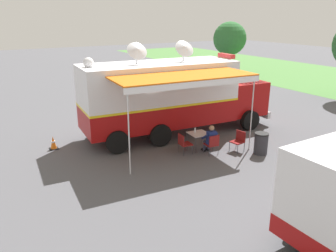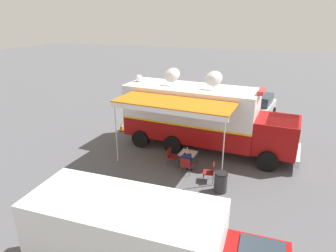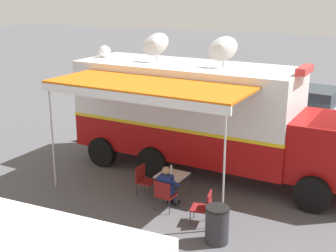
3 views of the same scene
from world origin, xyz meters
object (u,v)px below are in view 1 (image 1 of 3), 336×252
object	(u,v)px
folding_chair_spare_by_truck	(239,139)
seated_responder	(210,139)
trash_bin	(261,143)
command_truck	(174,95)
folding_table	(199,134)
water_bottle	(195,130)
traffic_cone	(53,143)
car_behind_truck	(158,88)
folding_chair_at_table	(212,143)
folding_chair_beside_table	(184,142)

from	to	relation	value
folding_chair_spare_by_truck	seated_responder	distance (m)	1.30
trash_bin	seated_responder	bearing A→B (deg)	-121.92
folding_chair_spare_by_truck	seated_responder	xyz separation A→B (m)	(-0.41, -1.22, 0.14)
command_truck	trash_bin	size ratio (longest dim) A/B	10.59
seated_responder	command_truck	bearing A→B (deg)	-179.97
seated_responder	folding_table	bearing A→B (deg)	-166.42
water_bottle	folding_chair_spare_by_truck	xyz separation A→B (m)	(1.17, 1.46, -0.32)
traffic_cone	trash_bin	bearing A→B (deg)	56.26
folding_table	car_behind_truck	size ratio (longest dim) A/B	0.19
command_truck	folding_chair_at_table	world-z (taller)	command_truck
command_truck	seated_responder	size ratio (longest dim) A/B	7.71
command_truck	folding_chair_spare_by_truck	distance (m)	3.83
command_truck	folding_chair_at_table	bearing A→B (deg)	-0.22
water_bottle	trash_bin	bearing A→B (deg)	47.42
water_bottle	folding_table	bearing A→B (deg)	32.96
folding_chair_beside_table	car_behind_truck	bearing A→B (deg)	157.79
water_bottle	car_behind_truck	world-z (taller)	car_behind_truck
car_behind_truck	folding_table	bearing A→B (deg)	-17.55
command_truck	folding_chair_beside_table	size ratio (longest dim) A/B	11.08
folding_chair_at_table	folding_chair_beside_table	world-z (taller)	same
traffic_cone	car_behind_truck	bearing A→B (deg)	123.99
folding_chair_at_table	folding_chair_spare_by_truck	world-z (taller)	same
folding_chair_beside_table	traffic_cone	xyz separation A→B (m)	(-3.31, -4.58, -0.23)
command_truck	traffic_cone	size ratio (longest dim) A/B	16.62
trash_bin	command_truck	bearing A→B (deg)	-155.98
folding_chair_beside_table	trash_bin	bearing A→B (deg)	60.02
folding_chair_spare_by_truck	traffic_cone	world-z (taller)	folding_chair_spare_by_truck
folding_chair_beside_table	seated_responder	bearing A→B (deg)	63.74
folding_chair_at_table	folding_chair_beside_table	bearing A→B (deg)	-124.68
folding_chair_spare_by_truck	traffic_cone	bearing A→B (deg)	-121.80
traffic_cone	seated_responder	bearing A→B (deg)	55.68
trash_bin	traffic_cone	distance (m)	8.88
folding_table	folding_chair_spare_by_truck	world-z (taller)	folding_chair_spare_by_truck
folding_chair_spare_by_truck	car_behind_truck	size ratio (longest dim) A/B	0.20
trash_bin	folding_chair_beside_table	bearing A→B (deg)	-119.98
command_truck	trash_bin	xyz separation A→B (m)	(4.05, 1.81, -1.49)
folding_chair_spare_by_truck	seated_responder	bearing A→B (deg)	-108.51
trash_bin	car_behind_truck	bearing A→B (deg)	175.61
trash_bin	traffic_cone	bearing A→B (deg)	-123.74
folding_chair_spare_by_truck	traffic_cone	xyz separation A→B (m)	(-4.21, -6.80, -0.23)
traffic_cone	car_behind_truck	distance (m)	9.89
command_truck	seated_responder	distance (m)	3.20
folding_chair_at_table	car_behind_truck	xyz separation A→B (m)	(-9.51, 2.62, 0.37)
trash_bin	car_behind_truck	size ratio (longest dim) A/B	0.21
traffic_cone	folding_chair_beside_table	bearing A→B (deg)	54.10
water_bottle	folding_chair_spare_by_truck	distance (m)	1.90
folding_chair_spare_by_truck	trash_bin	distance (m)	0.92
folding_chair_at_table	seated_responder	xyz separation A→B (m)	(-0.19, 0.01, 0.14)
command_truck	car_behind_truck	size ratio (longest dim) A/B	2.18
traffic_cone	folding_table	bearing A→B (deg)	59.52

